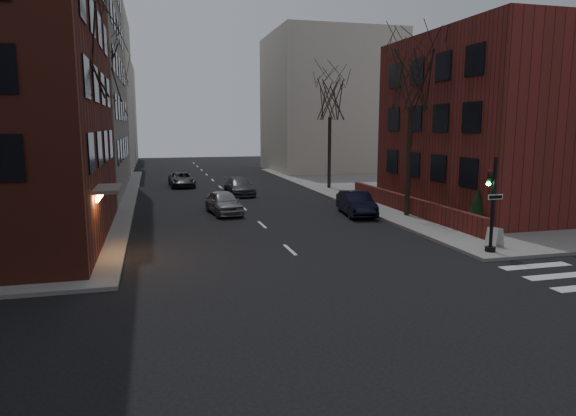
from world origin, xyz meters
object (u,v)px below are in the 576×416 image
object	(u,v)px
tree_left_c	(115,96)
sandwich_board	(495,237)
tree_right_b	(330,99)
traffic_signal	(491,211)
car_lane_silver	(224,202)
tree_right_a	(412,79)
car_lane_far	(182,180)
parked_sedan	(356,203)
tree_left_b	(98,70)
streetlamp_near	(107,146)
tree_left_a	(70,50)
car_lane_gray	(240,187)
streetlamp_far	(125,138)
evergreen_shrub	(477,208)

from	to	relation	value
tree_left_c	sandwich_board	bearing A→B (deg)	-59.99
tree_right_b	sandwich_board	distance (m)	23.39
traffic_signal	sandwich_board	bearing A→B (deg)	41.98
tree_left_c	car_lane_silver	world-z (taller)	tree_left_c
tree_right_a	sandwich_board	distance (m)	11.16
traffic_signal	car_lane_far	bearing A→B (deg)	111.72
parked_sedan	tree_left_b	bearing A→B (deg)	163.48
streetlamp_near	sandwich_board	distance (m)	21.23
tree_left_c	parked_sedan	xyz separation A→B (m)	(15.00, -20.47, -7.30)
tree_right_a	tree_right_b	xyz separation A→B (m)	(0.00, 14.00, -0.44)
tree_left_a	tree_left_b	world-z (taller)	tree_left_b
car_lane_gray	sandwich_board	bearing A→B (deg)	-72.29
car_lane_gray	car_lane_far	xyz separation A→B (m)	(-4.09, 6.80, -0.02)
streetlamp_far	car_lane_gray	bearing A→B (deg)	-52.26
sandwich_board	tree_left_b	bearing A→B (deg)	116.74
evergreen_shrub	tree_left_a	bearing A→B (deg)	178.39
tree_left_b	streetlamp_far	world-z (taller)	tree_left_b
sandwich_board	car_lane_silver	bearing A→B (deg)	109.50
tree_left_c	tree_right_b	bearing A→B (deg)	-24.44
car_lane_silver	car_lane_far	world-z (taller)	car_lane_silver
evergreen_shrub	tree_left_b	bearing A→B (deg)	146.84
traffic_signal	streetlamp_far	xyz separation A→B (m)	(-16.14, 33.01, 2.33)
tree_left_b	car_lane_silver	distance (m)	11.62
tree_right_a	parked_sedan	world-z (taller)	tree_right_a
tree_right_b	car_lane_silver	world-z (taller)	tree_right_b
parked_sedan	tree_right_a	bearing A→B (deg)	-23.67
car_lane_gray	tree_right_a	bearing A→B (deg)	-60.32
streetlamp_near	car_lane_gray	size ratio (longest dim) A/B	1.38
evergreen_shrub	sandwich_board	bearing A→B (deg)	-114.05
streetlamp_far	parked_sedan	distance (m)	26.92
streetlamp_far	traffic_signal	bearing A→B (deg)	-63.94
tree_right_b	evergreen_shrub	distance (m)	19.67
tree_left_c	tree_right_a	bearing A→B (deg)	-51.34
parked_sedan	car_lane_silver	xyz separation A→B (m)	(-7.77, 2.50, -0.01)
streetlamp_far	car_lane_silver	world-z (taller)	streetlamp_far
streetlamp_far	sandwich_board	world-z (taller)	streetlamp_far
traffic_signal	tree_left_b	xyz separation A→B (m)	(-16.74, 17.01, 7.00)
car_lane_silver	tree_left_b	bearing A→B (deg)	144.46
tree_left_a	sandwich_board	size ratio (longest dim) A/B	11.91
car_lane_far	car_lane_gray	bearing A→B (deg)	-61.13
tree_right_a	tree_right_b	size ratio (longest dim) A/B	1.06
tree_right_a	car_lane_far	world-z (taller)	tree_right_a
tree_right_b	streetlamp_near	bearing A→B (deg)	-149.53
tree_left_a	traffic_signal	bearing A→B (deg)	-16.65
streetlamp_far	tree_left_b	bearing A→B (deg)	-92.15
tree_right_a	parked_sedan	bearing A→B (deg)	149.52
tree_left_b	traffic_signal	bearing A→B (deg)	-45.46
tree_left_b	car_lane_gray	size ratio (longest dim) A/B	2.38
tree_left_a	car_lane_gray	world-z (taller)	tree_left_a
tree_left_c	car_lane_far	world-z (taller)	tree_left_c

